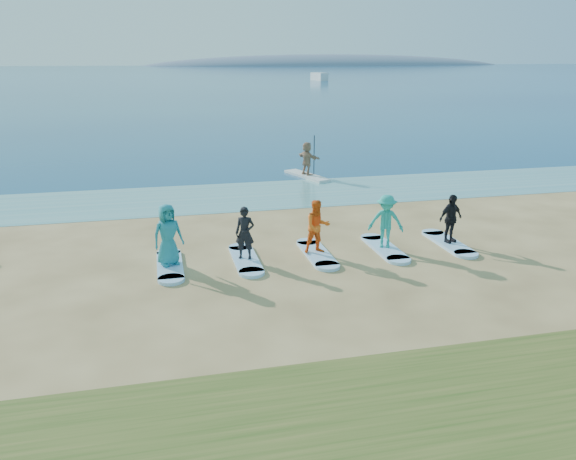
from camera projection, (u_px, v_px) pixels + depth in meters
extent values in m
plane|color=tan|center=(285.00, 299.00, 13.63)|extent=(600.00, 600.00, 0.00)
plane|color=teal|center=(229.00, 197.00, 23.38)|extent=(600.00, 600.00, 0.00)
plane|color=navy|center=(161.00, 75.00, 162.25)|extent=(600.00, 600.00, 0.00)
ellipsoid|color=slate|center=(331.00, 65.00, 313.05)|extent=(220.00, 56.00, 18.00)
cube|color=silver|center=(307.00, 176.00, 27.14)|extent=(1.66, 3.06, 0.12)
imported|color=tan|center=(307.00, 158.00, 26.89)|extent=(1.03, 1.52, 1.58)
cube|color=silver|center=(319.00, 81.00, 127.38)|extent=(2.86, 5.45, 1.73)
cube|color=#9FCEF7|center=(170.00, 266.00, 15.63)|extent=(0.70, 2.20, 0.09)
imported|color=teal|center=(168.00, 235.00, 15.36)|extent=(0.98, 0.82, 1.72)
cube|color=#9FCEF7|center=(246.00, 259.00, 16.10)|extent=(0.70, 2.20, 0.09)
imported|color=black|center=(245.00, 233.00, 15.86)|extent=(0.64, 0.53, 1.51)
cube|color=#9FCEF7|center=(317.00, 254.00, 16.56)|extent=(0.70, 2.20, 0.09)
imported|color=orange|center=(317.00, 227.00, 16.31)|extent=(0.80, 0.65, 1.58)
cube|color=#9FCEF7|center=(384.00, 248.00, 17.03)|extent=(0.70, 2.20, 0.09)
imported|color=teal|center=(386.00, 221.00, 16.77)|extent=(1.20, 0.96, 1.62)
cube|color=#9FCEF7|center=(448.00, 243.00, 17.50)|extent=(0.70, 2.20, 0.09)
imported|color=black|center=(451.00, 218.00, 17.26)|extent=(0.95, 0.61, 1.51)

